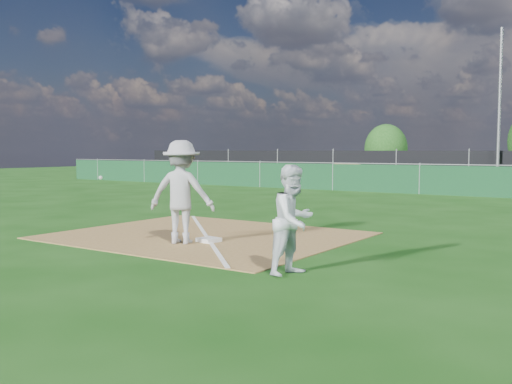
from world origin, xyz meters
TOP-DOWN VIEW (x-y plane):
  - ground at (0.00, 10.00)m, footprint 90.00×90.00m
  - infield_dirt at (0.00, 1.00)m, footprint 6.00×5.00m
  - foul_line at (0.00, 1.00)m, footprint 5.01×5.01m
  - green_fence at (0.00, 15.00)m, footprint 44.00×0.05m
  - dirt_mound at (-5.00, 18.50)m, footprint 3.38×2.60m
  - black_fence at (0.00, 23.00)m, footprint 46.00×0.04m
  - parking_lot at (0.00, 28.00)m, footprint 46.00×9.00m
  - light_pole at (1.50, 22.70)m, footprint 0.16×0.16m
  - first_base at (0.62, 0.34)m, footprint 0.42×0.42m
  - play_at_first at (0.30, -0.08)m, footprint 2.85×1.19m
  - runner at (3.48, -1.21)m, footprint 0.74×0.88m
  - car_left at (-6.68, 26.88)m, footprint 4.31×2.23m
  - car_mid at (0.68, 26.72)m, footprint 4.44×2.44m
  - tree_left at (-8.32, 32.36)m, footprint 3.17×3.17m

SIDE VIEW (x-z plane):
  - ground at x=0.00m, z-range 0.00..0.00m
  - parking_lot at x=0.00m, z-range 0.00..0.01m
  - infield_dirt at x=0.00m, z-range 0.00..0.02m
  - foul_line at x=0.00m, z-range 0.02..0.03m
  - first_base at x=0.62m, z-range 0.02..0.10m
  - dirt_mound at x=-5.00m, z-range 0.00..1.17m
  - green_fence at x=0.00m, z-range 0.00..1.20m
  - car_mid at x=0.68m, z-range 0.01..1.40m
  - car_left at x=-6.68m, z-range 0.01..1.41m
  - runner at x=3.48m, z-range 0.00..1.63m
  - black_fence at x=0.00m, z-range 0.00..1.80m
  - play_at_first at x=0.30m, z-range 0.02..2.03m
  - tree_left at x=-8.32m, z-range 0.05..3.82m
  - light_pole at x=1.50m, z-range 0.00..8.00m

